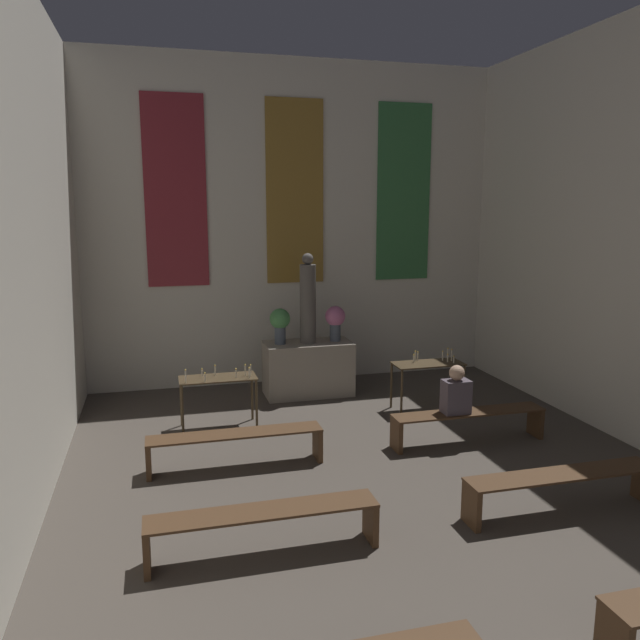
{
  "coord_description": "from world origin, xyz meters",
  "views": [
    {
      "loc": [
        -2.43,
        0.11,
        3.2
      ],
      "look_at": [
        0.0,
        9.33,
        1.44
      ],
      "focal_mm": 35.0,
      "sensor_mm": 36.0,
      "label": 1
    }
  ],
  "objects_px": {
    "flower_vase_left": "(280,322)",
    "pew_third_right": "(562,483)",
    "flower_vase_right": "(335,319)",
    "person_seated": "(456,392)",
    "pew_back_right": "(468,420)",
    "candle_rack_left": "(218,384)",
    "statue": "(308,301)",
    "altar": "(308,368)",
    "pew_third_left": "(263,522)",
    "candle_rack_right": "(428,369)",
    "pew_back_left": "(236,442)"
  },
  "relations": [
    {
      "from": "candle_rack_left",
      "to": "pew_third_left",
      "type": "xyz_separation_m",
      "value": [
        0.06,
        -3.51,
        -0.32
      ]
    },
    {
      "from": "candle_rack_right",
      "to": "person_seated",
      "type": "height_order",
      "value": "person_seated"
    },
    {
      "from": "pew_third_left",
      "to": "pew_third_right",
      "type": "relative_size",
      "value": 1.0
    },
    {
      "from": "candle_rack_left",
      "to": "pew_third_left",
      "type": "bearing_deg",
      "value": -89.05
    },
    {
      "from": "candle_rack_right",
      "to": "pew_third_right",
      "type": "relative_size",
      "value": 0.51
    },
    {
      "from": "flower_vase_left",
      "to": "pew_back_right",
      "type": "distance_m",
      "value": 3.54
    },
    {
      "from": "pew_back_right",
      "to": "person_seated",
      "type": "xyz_separation_m",
      "value": [
        -0.2,
        0.0,
        0.4
      ]
    },
    {
      "from": "flower_vase_left",
      "to": "person_seated",
      "type": "relative_size",
      "value": 0.91
    },
    {
      "from": "flower_vase_right",
      "to": "pew_back_right",
      "type": "xyz_separation_m",
      "value": [
        1.1,
        -2.72,
        -0.95
      ]
    },
    {
      "from": "altar",
      "to": "pew_back_left",
      "type": "height_order",
      "value": "altar"
    },
    {
      "from": "flower_vase_right",
      "to": "pew_third_left",
      "type": "bearing_deg",
      "value": -113.39
    },
    {
      "from": "flower_vase_right",
      "to": "candle_rack_right",
      "type": "bearing_deg",
      "value": -46.71
    },
    {
      "from": "altar",
      "to": "flower_vase_right",
      "type": "distance_m",
      "value": 0.96
    },
    {
      "from": "statue",
      "to": "altar",
      "type": "bearing_deg",
      "value": -90.0
    },
    {
      "from": "candle_rack_right",
      "to": "pew_third_right",
      "type": "bearing_deg",
      "value": -91.1
    },
    {
      "from": "flower_vase_right",
      "to": "person_seated",
      "type": "bearing_deg",
      "value": -71.7
    },
    {
      "from": "candle_rack_right",
      "to": "pew_third_left",
      "type": "xyz_separation_m",
      "value": [
        -3.23,
        -3.52,
        -0.32
      ]
    },
    {
      "from": "statue",
      "to": "pew_back_right",
      "type": "distance_m",
      "value": 3.4
    },
    {
      "from": "flower_vase_right",
      "to": "person_seated",
      "type": "xyz_separation_m",
      "value": [
        0.9,
        -2.72,
        -0.55
      ]
    },
    {
      "from": "flower_vase_left",
      "to": "pew_back_right",
      "type": "xyz_separation_m",
      "value": [
        2.06,
        -2.72,
        -0.95
      ]
    },
    {
      "from": "candle_rack_left",
      "to": "pew_back_left",
      "type": "xyz_separation_m",
      "value": [
        0.06,
        -1.48,
        -0.32
      ]
    },
    {
      "from": "candle_rack_left",
      "to": "pew_back_left",
      "type": "relative_size",
      "value": 0.51
    },
    {
      "from": "pew_third_right",
      "to": "person_seated",
      "type": "relative_size",
      "value": 3.26
    },
    {
      "from": "statue",
      "to": "pew_back_right",
      "type": "xyz_separation_m",
      "value": [
        1.58,
        -2.72,
        -1.29
      ]
    },
    {
      "from": "pew_third_left",
      "to": "candle_rack_right",
      "type": "bearing_deg",
      "value": 47.45
    },
    {
      "from": "flower_vase_left",
      "to": "candle_rack_right",
      "type": "bearing_deg",
      "value": -30.28
    },
    {
      "from": "candle_rack_right",
      "to": "altar",
      "type": "bearing_deg",
      "value": 143.01
    },
    {
      "from": "flower_vase_right",
      "to": "statue",
      "type": "bearing_deg",
      "value": 180.0
    },
    {
      "from": "altar",
      "to": "flower_vase_left",
      "type": "distance_m",
      "value": 0.96
    },
    {
      "from": "flower_vase_left",
      "to": "pew_back_right",
      "type": "bearing_deg",
      "value": -52.89
    },
    {
      "from": "altar",
      "to": "flower_vase_right",
      "type": "height_order",
      "value": "flower_vase_right"
    },
    {
      "from": "altar",
      "to": "pew_back_left",
      "type": "bearing_deg",
      "value": -120.15
    },
    {
      "from": "flower_vase_right",
      "to": "pew_third_left",
      "type": "distance_m",
      "value": 5.27
    },
    {
      "from": "flower_vase_left",
      "to": "statue",
      "type": "bearing_deg",
      "value": 0.0
    },
    {
      "from": "pew_back_left",
      "to": "pew_back_right",
      "type": "distance_m",
      "value": 3.16
    },
    {
      "from": "altar",
      "to": "pew_third_right",
      "type": "height_order",
      "value": "altar"
    },
    {
      "from": "flower_vase_left",
      "to": "pew_third_right",
      "type": "relative_size",
      "value": 0.28
    },
    {
      "from": "flower_vase_left",
      "to": "pew_third_right",
      "type": "height_order",
      "value": "flower_vase_left"
    },
    {
      "from": "statue",
      "to": "flower_vase_left",
      "type": "bearing_deg",
      "value": -180.0
    },
    {
      "from": "pew_back_left",
      "to": "person_seated",
      "type": "height_order",
      "value": "person_seated"
    },
    {
      "from": "altar",
      "to": "candle_rack_left",
      "type": "relative_size",
      "value": 1.33
    },
    {
      "from": "pew_back_right",
      "to": "flower_vase_right",
      "type": "bearing_deg",
      "value": 112.05
    },
    {
      "from": "altar",
      "to": "candle_rack_right",
      "type": "distance_m",
      "value": 2.07
    },
    {
      "from": "flower_vase_right",
      "to": "candle_rack_right",
      "type": "distance_m",
      "value": 1.82
    },
    {
      "from": "flower_vase_left",
      "to": "candle_rack_left",
      "type": "distance_m",
      "value": 1.82
    },
    {
      "from": "person_seated",
      "to": "pew_back_left",
      "type": "bearing_deg",
      "value": 180.0
    },
    {
      "from": "pew_back_left",
      "to": "candle_rack_left",
      "type": "bearing_deg",
      "value": 92.26
    },
    {
      "from": "pew_third_left",
      "to": "pew_back_right",
      "type": "distance_m",
      "value": 3.76
    },
    {
      "from": "candle_rack_right",
      "to": "pew_third_right",
      "type": "xyz_separation_m",
      "value": [
        -0.07,
        -3.52,
        -0.32
      ]
    },
    {
      "from": "pew_back_right",
      "to": "person_seated",
      "type": "relative_size",
      "value": 3.26
    }
  ]
}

